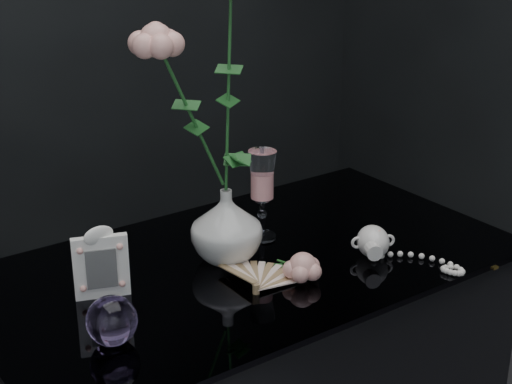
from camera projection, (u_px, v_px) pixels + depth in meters
vase at (226, 225)px, 1.51m from camera, size 0.15×0.15×0.15m
wine_glass at (262, 195)px, 1.60m from camera, size 0.08×0.08×0.19m
picture_frame at (101, 262)px, 1.37m from camera, size 0.12×0.11×0.14m
paperweight at (112, 321)px, 1.24m from camera, size 0.09×0.09×0.08m
paper_fan at (256, 288)px, 1.40m from camera, size 0.26×0.23×0.02m
loose_rose at (303, 267)px, 1.45m from camera, size 0.13×0.17×0.05m
pearl_jar at (373, 240)px, 1.54m from camera, size 0.30×0.30×0.07m
roses at (206, 89)px, 1.39m from camera, size 0.24×0.11×0.46m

